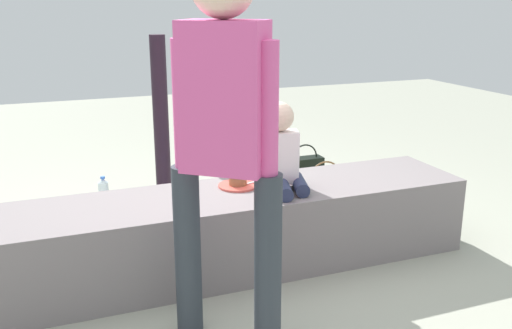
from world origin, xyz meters
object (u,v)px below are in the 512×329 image
at_px(child_seated, 281,151).
at_px(cake_plate, 238,183).
at_px(water_bottle_near_gift, 248,179).
at_px(party_cup_red, 252,216).
at_px(adult_standing, 225,122).
at_px(handbag_black_leather, 304,169).
at_px(water_bottle_far_side, 104,191).
at_px(handbag_brown_canvas, 325,189).
at_px(gift_bag, 203,211).

xyz_separation_m(child_seated, cake_plate, (-0.21, 0.12, -0.19)).
height_order(water_bottle_near_gift, party_cup_red, water_bottle_near_gift).
bearing_deg(adult_standing, handbag_black_leather, 55.52).
bearing_deg(water_bottle_near_gift, cake_plate, -113.31).
bearing_deg(party_cup_red, water_bottle_far_side, 137.71).
xyz_separation_m(water_bottle_near_gift, party_cup_red, (-0.20, -0.62, -0.05)).
xyz_separation_m(water_bottle_near_gift, water_bottle_far_side, (-1.07, 0.18, -0.01)).
distance_m(child_seated, adult_standing, 0.88).
distance_m(handbag_black_leather, handbag_brown_canvas, 0.49).
relative_size(adult_standing, water_bottle_near_gift, 7.09).
xyz_separation_m(child_seated, party_cup_red, (0.06, 0.58, -0.59)).
bearing_deg(handbag_brown_canvas, gift_bag, -165.80).
distance_m(child_seated, gift_bag, 0.77).
xyz_separation_m(gift_bag, water_bottle_near_gift, (0.56, 0.69, -0.06)).
relative_size(child_seated, adult_standing, 0.30).
bearing_deg(water_bottle_far_side, child_seated, -59.41).
distance_m(child_seated, cake_plate, 0.31).
relative_size(adult_standing, handbag_black_leather, 4.99).
relative_size(child_seated, party_cup_red, 4.19).
xyz_separation_m(cake_plate, gift_bag, (-0.09, 0.39, -0.29)).
bearing_deg(handbag_black_leather, water_bottle_near_gift, -174.08).
bearing_deg(handbag_black_leather, handbag_brown_canvas, -98.56).
distance_m(water_bottle_far_side, handbag_black_leather, 1.59).
bearing_deg(party_cup_red, gift_bag, -168.91).
distance_m(water_bottle_far_side, handbag_brown_canvas, 1.63).
height_order(water_bottle_near_gift, handbag_black_leather, handbag_black_leather).
height_order(child_seated, party_cup_red, child_seated).
relative_size(child_seated, cake_plate, 2.16).
relative_size(water_bottle_near_gift, handbag_black_leather, 0.70).
height_order(child_seated, water_bottle_far_side, child_seated).
bearing_deg(water_bottle_near_gift, handbag_brown_canvas, -44.99).
bearing_deg(water_bottle_far_side, party_cup_red, -42.29).
xyz_separation_m(gift_bag, handbag_brown_canvas, (1.00, 0.25, -0.06)).
bearing_deg(gift_bag, water_bottle_far_side, 120.69).
bearing_deg(handbag_black_leather, cake_plate, -130.67).
bearing_deg(child_seated, handbag_black_leather, 58.57).
height_order(gift_bag, water_bottle_far_side, gift_bag).
height_order(gift_bag, party_cup_red, gift_bag).
xyz_separation_m(gift_bag, handbag_black_leather, (1.07, 0.74, -0.05)).
bearing_deg(adult_standing, water_bottle_far_side, 98.23).
height_order(child_seated, handbag_brown_canvas, child_seated).
relative_size(adult_standing, party_cup_red, 14.05).
bearing_deg(gift_bag, cake_plate, -76.64).
relative_size(water_bottle_near_gift, water_bottle_far_side, 1.15).
bearing_deg(gift_bag, handbag_brown_canvas, 14.20).
bearing_deg(cake_plate, child_seated, -29.84).
relative_size(handbag_black_leather, handbag_brown_canvas, 0.96).
relative_size(cake_plate, handbag_black_leather, 0.69).
distance_m(adult_standing, water_bottle_near_gift, 2.17).
relative_size(cake_plate, handbag_brown_canvas, 0.66).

